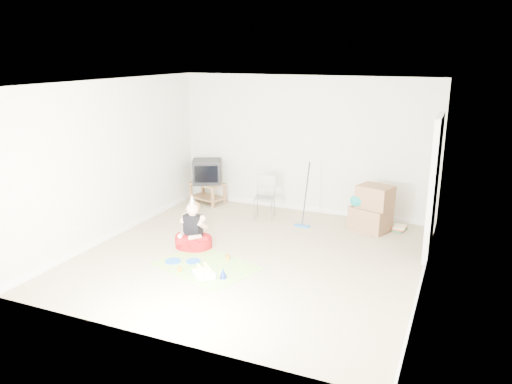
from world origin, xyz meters
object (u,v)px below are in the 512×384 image
at_px(tv_stand, 208,191).
at_px(birthday_cake, 204,275).
at_px(crt_tv, 207,172).
at_px(folding_chair, 264,198).
at_px(cardboard_boxes, 372,209).
at_px(seated_woman, 193,235).

bearing_deg(tv_stand, birthday_cake, -62.36).
relative_size(crt_tv, birthday_cake, 1.42).
xyz_separation_m(folding_chair, cardboard_boxes, (1.95, 0.14, -0.01)).
bearing_deg(crt_tv, seated_woman, -91.70).
xyz_separation_m(crt_tv, birthday_cake, (1.65, -3.14, -0.62)).
distance_m(folding_chair, cardboard_boxes, 1.96).
distance_m(tv_stand, seated_woman, 2.41).
distance_m(tv_stand, cardboard_boxes, 3.42).
bearing_deg(seated_woman, birthday_cake, -53.05).
relative_size(tv_stand, seated_woman, 0.86).
bearing_deg(birthday_cake, tv_stand, 117.64).
bearing_deg(seated_woman, crt_tv, 113.14).
bearing_deg(cardboard_boxes, tv_stand, 174.80).
relative_size(crt_tv, seated_woman, 0.64).
height_order(crt_tv, cardboard_boxes, crt_tv).
height_order(tv_stand, crt_tv, crt_tv).
height_order(tv_stand, birthday_cake, tv_stand).
bearing_deg(cardboard_boxes, crt_tv, 174.80).
bearing_deg(seated_woman, tv_stand, 113.14).
xyz_separation_m(tv_stand, crt_tv, (0.00, -0.00, 0.41)).
distance_m(folding_chair, birthday_cake, 2.73).
xyz_separation_m(folding_chair, birthday_cake, (0.20, -2.70, -0.35)).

